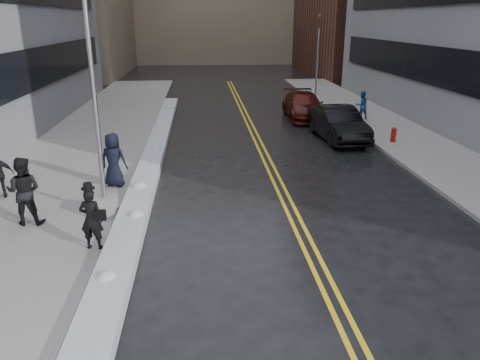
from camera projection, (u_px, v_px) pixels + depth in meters
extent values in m
plane|color=black|center=(216.00, 245.00, 12.78)|extent=(160.00, 160.00, 0.00)
cube|color=gray|center=(85.00, 150.00, 21.72)|extent=(5.50, 50.00, 0.15)
cube|color=gray|center=(412.00, 143.00, 22.96)|extent=(4.00, 50.00, 0.15)
cube|color=gold|center=(258.00, 148.00, 22.38)|extent=(0.12, 50.00, 0.01)
cube|color=gold|center=(264.00, 147.00, 22.40)|extent=(0.12, 50.00, 0.01)
cube|color=silver|center=(152.00, 158.00, 20.07)|extent=(0.90, 30.00, 0.34)
cube|color=gray|center=(105.00, 206.00, 14.26)|extent=(0.65, 0.65, 0.60)
cylinder|color=gray|center=(93.00, 80.00, 13.01)|extent=(0.14, 0.14, 7.00)
cylinder|color=maroon|center=(393.00, 136.00, 22.76)|extent=(0.24, 0.24, 0.60)
sphere|color=maroon|center=(394.00, 130.00, 22.66)|extent=(0.26, 0.26, 0.26)
cylinder|color=maroon|center=(394.00, 135.00, 22.74)|extent=(0.25, 0.10, 0.10)
cylinder|color=gray|center=(317.00, 63.00, 35.18)|extent=(0.14, 0.14, 5.00)
imported|color=#594C0C|center=(319.00, 21.00, 34.19)|extent=(0.16, 0.20, 1.00)
imported|color=black|center=(91.00, 219.00, 12.02)|extent=(0.65, 0.47, 1.66)
imported|color=black|center=(24.00, 191.00, 13.46)|extent=(1.00, 0.78, 2.02)
imported|color=black|center=(114.00, 160.00, 16.57)|extent=(1.08, 0.85, 1.93)
imported|color=navy|center=(362.00, 105.00, 27.75)|extent=(0.90, 0.75, 1.66)
imported|color=black|center=(338.00, 124.00, 23.58)|extent=(2.13, 5.21, 1.68)
imported|color=#400D0A|center=(304.00, 106.00, 28.74)|extent=(2.30, 5.37, 1.54)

